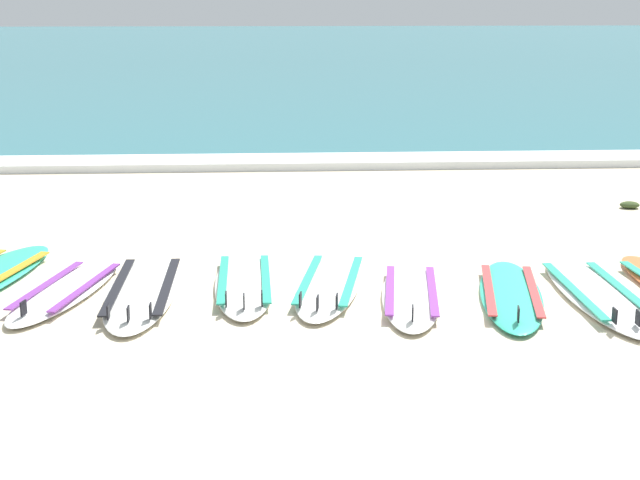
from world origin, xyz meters
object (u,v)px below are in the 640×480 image
object	(u,v)px
surfboard_2	(143,290)
surfboard_3	(244,283)
surfboard_5	(411,294)
surfboard_7	(597,294)
surfboard_6	(511,294)
surfboard_4	(329,284)
surfboard_1	(66,290)

from	to	relation	value
surfboard_2	surfboard_3	bearing A→B (deg)	10.25
surfboard_3	surfboard_5	bearing A→B (deg)	-16.27
surfboard_2	surfboard_5	distance (m)	2.21
surfboard_5	surfboard_7	xyz separation A→B (m)	(1.52, -0.07, 0.00)
surfboard_2	surfboard_6	size ratio (longest dim) A/B	1.11
surfboard_4	surfboard_6	bearing A→B (deg)	-14.48
surfboard_7	surfboard_1	bearing A→B (deg)	175.29
surfboard_1	surfboard_3	xyz separation A→B (m)	(1.46, 0.11, 0.00)
surfboard_3	surfboard_7	xyz separation A→B (m)	(2.88, -0.47, -0.00)
surfboard_3	surfboard_6	bearing A→B (deg)	-11.52
surfboard_1	surfboard_3	bearing A→B (deg)	4.45
surfboard_6	surfboard_7	xyz separation A→B (m)	(0.71, -0.03, 0.00)
surfboard_3	surfboard_5	xyz separation A→B (m)	(1.36, -0.40, -0.00)
surfboard_1	surfboard_3	size ratio (longest dim) A/B	0.99
surfboard_1	surfboard_5	world-z (taller)	same
surfboard_1	surfboard_2	world-z (taller)	same
surfboard_6	surfboard_7	distance (m)	0.71
surfboard_5	surfboard_6	xyz separation A→B (m)	(0.81, -0.05, -0.00)
surfboard_2	surfboard_4	xyz separation A→B (m)	(1.55, 0.08, 0.00)
surfboard_5	surfboard_7	bearing A→B (deg)	-2.82
surfboard_1	surfboard_7	bearing A→B (deg)	-4.71
surfboard_6	surfboard_7	world-z (taller)	same
surfboard_5	surfboard_6	size ratio (longest dim) A/B	0.96
surfboard_3	surfboard_2	bearing A→B (deg)	-169.75
surfboard_1	surfboard_2	size ratio (longest dim) A/B	0.88
surfboard_2	surfboard_7	xyz separation A→B (m)	(3.71, -0.32, 0.00)
surfboard_4	surfboard_7	xyz separation A→B (m)	(2.16, -0.40, -0.00)
surfboard_6	surfboard_7	bearing A→B (deg)	-2.37
surfboard_5	surfboard_4	bearing A→B (deg)	152.84
surfboard_4	surfboard_7	size ratio (longest dim) A/B	0.95
surfboard_5	surfboard_6	world-z (taller)	same
surfboard_3	surfboard_6	world-z (taller)	same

